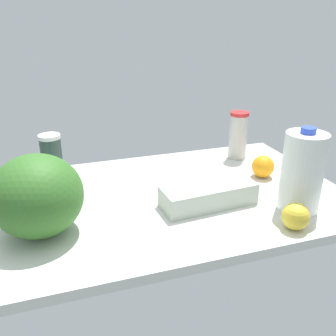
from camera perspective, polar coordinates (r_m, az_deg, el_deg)
countertop at (r=128.10cm, az=-0.00°, el=-4.75°), size 120.00×76.00×3.00cm
tumbler_cup at (r=159.21cm, az=10.63°, el=4.92°), size 7.67×7.67×19.89cm
milk_jug at (r=120.67cm, az=19.77°, el=-0.60°), size 12.58×12.58×26.68cm
egg_carton at (r=120.48cm, az=6.17°, el=-4.12°), size 31.21×13.77×6.90cm
shaker_bottle at (r=144.21cm, az=-17.30°, el=1.70°), size 7.88×7.88×16.70cm
watermelon at (r=107.64cm, az=-19.31°, el=-4.02°), size 24.97×24.97×22.97cm
orange_beside_bowl at (r=144.15cm, az=14.26°, el=0.22°), size 8.28×8.28×8.28cm
lemon_loose at (r=112.95cm, az=18.85°, el=-7.00°), size 7.83×7.83×7.83cm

